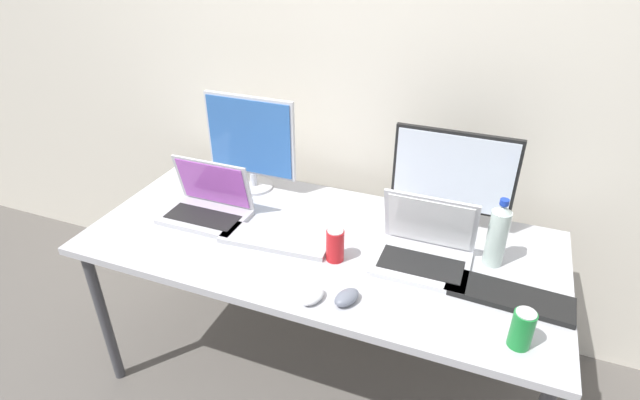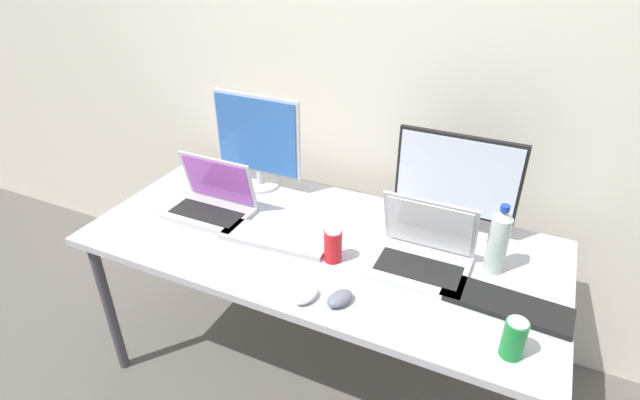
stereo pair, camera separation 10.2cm
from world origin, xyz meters
TOP-DOWN VIEW (x-y plane):
  - ground_plane at (0.00, 0.00)m, footprint 16.00×16.00m
  - wall_back at (0.00, 0.59)m, footprint 7.00×0.08m
  - work_desk at (0.00, 0.00)m, footprint 1.81×0.83m
  - monitor_left at (-0.44, 0.28)m, footprint 0.42×0.17m
  - monitor_center at (0.44, 0.29)m, footprint 0.47×0.21m
  - laptop_silver at (-0.50, -0.00)m, footprint 0.34×0.23m
  - laptop_secondary at (0.40, 0.01)m, footprint 0.33×0.26m
  - keyboard_main at (-0.16, -0.08)m, footprint 0.43×0.17m
  - keyboard_aux at (0.70, -0.09)m, footprint 0.41×0.16m
  - mouse_by_keyboard at (0.10, -0.33)m, footprint 0.08×0.11m
  - mouse_by_laptop at (0.21, -0.30)m, footprint 0.09×0.11m
  - water_bottle at (0.63, 0.09)m, footprint 0.07×0.07m
  - soda_can_near_keyboard at (0.74, -0.29)m, footprint 0.07×0.07m
  - soda_can_by_laptop at (0.09, -0.09)m, footprint 0.07×0.07m

SIDE VIEW (x-z plane):
  - ground_plane at x=0.00m, z-range 0.00..0.00m
  - work_desk at x=0.00m, z-range 0.31..1.05m
  - keyboard_main at x=-0.16m, z-range 0.74..0.76m
  - keyboard_aux at x=0.70m, z-range 0.74..0.76m
  - mouse_by_keyboard at x=0.10m, z-range 0.74..0.77m
  - mouse_by_laptop at x=0.21m, z-range 0.74..0.78m
  - laptop_silver at x=-0.50m, z-range 0.68..0.91m
  - laptop_secondary at x=0.40m, z-range 0.67..0.93m
  - soda_can_near_keyboard at x=0.74m, z-range 0.74..0.87m
  - soda_can_by_laptop at x=0.09m, z-range 0.74..0.87m
  - water_bottle at x=0.63m, z-range 0.73..1.00m
  - monitor_center at x=0.44m, z-range 0.75..1.15m
  - monitor_left at x=-0.44m, z-range 0.75..1.19m
  - wall_back at x=0.00m, z-range 0.00..2.60m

